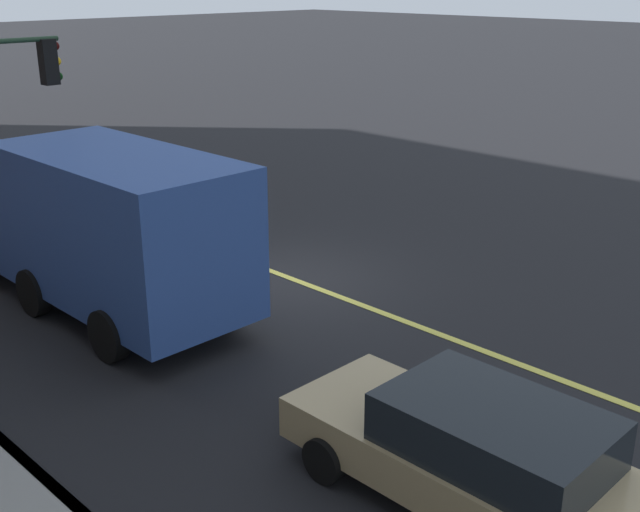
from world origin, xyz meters
name	(u,v)px	position (x,y,z in m)	size (l,w,h in m)	color
ground	(289,278)	(0.00, 0.00, 0.00)	(200.00, 200.00, 0.00)	black
lane_stripe_center	(289,278)	(0.00, 0.00, 0.01)	(80.00, 0.16, 0.01)	#D8CC4C
car_tan	(479,454)	(-7.12, 3.61, 0.76)	(4.79, 1.95, 1.46)	tan
truck_blue	(99,224)	(1.48, 3.47, 1.64)	(7.55, 2.61, 3.10)	silver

